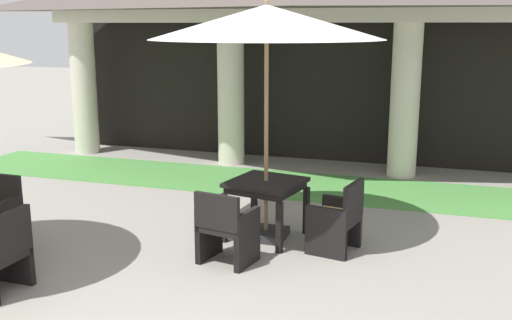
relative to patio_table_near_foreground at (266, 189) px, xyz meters
name	(u,v)px	position (x,y,z in m)	size (l,w,h in m)	color
background_pavilion	(317,1)	(-0.27, 3.96, 2.42)	(10.96, 2.68, 4.02)	beige
lawn_strip	(296,185)	(-0.27, 2.62, -0.64)	(12.76, 1.82, 0.01)	#47843D
patio_table_near_foreground	(266,189)	(0.00, 0.00, 0.00)	(0.99, 0.99, 0.75)	black
patio_umbrella_near_foreground	(267,24)	(0.00, 0.00, 2.02)	(2.82, 2.82, 2.95)	#2D2D2D
patio_chair_near_foreground_east	(337,220)	(0.94, -0.18, -0.25)	(0.61, 0.65, 0.87)	black
patio_chair_near_foreground_south	(226,229)	(-0.18, -0.94, -0.23)	(0.66, 0.60, 0.86)	black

